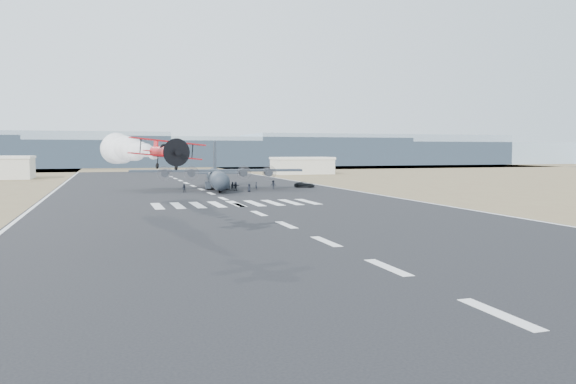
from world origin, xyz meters
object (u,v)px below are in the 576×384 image
aerobatic_biplane (165,151)px  crew_g (219,186)px  crew_e (249,188)px  transport_aircraft (217,177)px  crew_c (273,185)px  hangar_right (302,165)px  support_vehicle (305,185)px  crew_a (256,186)px  crew_d (221,187)px  crew_f (236,186)px  crew_b (233,186)px  crew_h (184,188)px

aerobatic_biplane → crew_g: 67.65m
aerobatic_biplane → crew_e: bearing=62.2°
aerobatic_biplane → transport_aircraft: (17.41, 68.01, -5.62)m
transport_aircraft → crew_c: size_ratio=19.30×
hangar_right → support_vehicle: (-22.97, -67.26, -2.36)m
crew_a → crew_e: (-2.75, -5.01, -0.01)m
hangar_right → crew_d: size_ratio=11.72×
crew_d → crew_f: 3.07m
transport_aircraft → crew_a: transport_aircraft is taller
hangar_right → transport_aircraft: 78.78m
transport_aircraft → crew_g: transport_aircraft is taller
crew_a → crew_g: (-7.51, 1.63, 0.12)m
crew_b → crew_g: 3.16m
hangar_right → crew_c: size_ratio=10.92×
aerobatic_biplane → support_vehicle: aerobatic_biplane is taller
transport_aircraft → crew_b: size_ratio=20.32×
crew_d → support_vehicle: bearing=-148.4°
crew_c → crew_f: size_ratio=1.02×
crew_e → crew_h: 12.96m
transport_aircraft → crew_c: transport_aircraft is taller
aerobatic_biplane → crew_a: (24.86, 63.35, -7.49)m
crew_c → crew_f: bearing=-133.9°
hangar_right → transport_aircraft: size_ratio=0.57×
crew_a → crew_e: 5.72m
crew_e → crew_g: crew_g is taller
crew_a → support_vehicle: bearing=109.7°
aerobatic_biplane → crew_h: (9.41, 60.92, -7.49)m
transport_aircraft → crew_c: bearing=-10.6°
aerobatic_biplane → crew_g: aerobatic_biplane is taller
aerobatic_biplane → crew_d: (17.11, 62.11, -7.43)m
aerobatic_biplane → crew_h: size_ratio=4.21×
crew_d → crew_c: bearing=-152.3°
crew_d → crew_e: size_ratio=1.07×
support_vehicle → crew_d: size_ratio=2.66×
crew_b → crew_h: 10.53m
hangar_right → aerobatic_biplane: bearing=-114.1°
crew_f → crew_g: crew_g is taller
hangar_right → aerobatic_biplane: size_ratio=2.99×
support_vehicle → transport_aircraft: bearing=111.1°
crew_d → crew_f: (3.07, -0.01, 0.05)m
crew_c → crew_e: (-6.80, -5.85, -0.12)m
support_vehicle → crew_g: size_ratio=2.46×
crew_e → support_vehicle: bearing=-107.6°
hangar_right → crew_c: 76.72m
support_vehicle → hangar_right: bearing=5.1°
hangar_right → crew_c: hangar_right is taller
crew_d → crew_e: crew_d is taller
crew_h → hangar_right: bearing=-114.3°
crew_d → crew_h: size_ratio=1.07×
hangar_right → crew_a: hangar_right is taller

